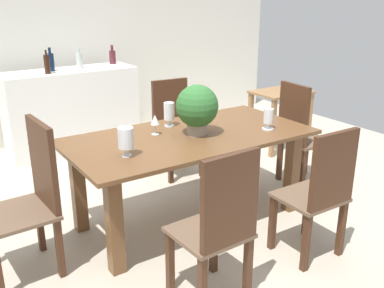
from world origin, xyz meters
TOP-DOWN VIEW (x-y plane):
  - ground_plane at (0.00, 0.00)m, footprint 7.04×7.04m
  - back_wall at (0.00, 2.60)m, footprint 6.40×0.10m
  - dining_table at (0.00, -0.24)m, footprint 1.99×1.01m
  - chair_head_end at (-1.27, -0.23)m, footprint 0.50×0.50m
  - chair_foot_end at (1.29, -0.23)m, footprint 0.46×0.46m
  - chair_near_left at (-0.44, -1.24)m, footprint 0.45×0.44m
  - chair_near_right at (0.45, -1.23)m, footprint 0.45×0.42m
  - chair_far_right at (0.45, 0.76)m, footprint 0.47×0.46m
  - flower_centerpiece at (0.05, -0.26)m, footprint 0.34×0.34m
  - crystal_vase_left at (-0.02, 0.06)m, footprint 0.09×0.09m
  - crystal_vase_center_near at (-0.64, -0.40)m, footprint 0.11×0.11m
  - crystal_vase_right at (0.63, -0.48)m, footprint 0.10×0.10m
  - wine_glass at (-0.23, -0.08)m, footprint 0.07×0.07m
  - kitchen_counter at (-0.21, 2.04)m, footprint 1.55×0.53m
  - wine_bottle_green at (-0.40, 2.06)m, footprint 0.08×0.08m
  - wine_bottle_tall at (-0.07, 2.06)m, footprint 0.07×0.07m
  - wine_bottle_amber at (-0.49, 1.92)m, footprint 0.06×0.06m
  - wine_bottle_dark at (0.41, 2.18)m, footprint 0.08×0.08m
  - side_table at (1.93, 0.69)m, footprint 0.68×0.48m

SIDE VIEW (x-z plane):
  - ground_plane at x=0.00m, z-range 0.00..0.00m
  - kitchen_counter at x=-0.21m, z-range 0.00..0.98m
  - side_table at x=1.93m, z-range 0.18..0.90m
  - chair_far_right at x=0.45m, z-range 0.05..1.04m
  - chair_near_right at x=0.45m, z-range 0.05..1.05m
  - chair_near_left at x=-0.44m, z-range 0.05..1.08m
  - chair_foot_end at x=1.29m, z-range 0.04..1.08m
  - chair_head_end at x=-1.27m, z-range 0.05..1.11m
  - dining_table at x=0.00m, z-range 0.25..1.01m
  - crystal_vase_right at x=0.63m, z-range 0.78..0.95m
  - wine_glass at x=-0.23m, z-range 0.80..0.96m
  - crystal_vase_left at x=-0.02m, z-range 0.78..0.99m
  - crystal_vase_center_near at x=-0.64m, z-range 0.79..1.00m
  - flower_centerpiece at x=0.05m, z-range 0.78..1.19m
  - wine_bottle_dark at x=0.41m, z-range 0.96..1.19m
  - wine_bottle_tall at x=-0.07m, z-range 0.96..1.20m
  - wine_bottle_green at x=-0.40m, z-range 0.96..1.23m
  - wine_bottle_amber at x=-0.49m, z-range 0.96..1.23m
  - back_wall at x=0.00m, z-range 0.00..2.60m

